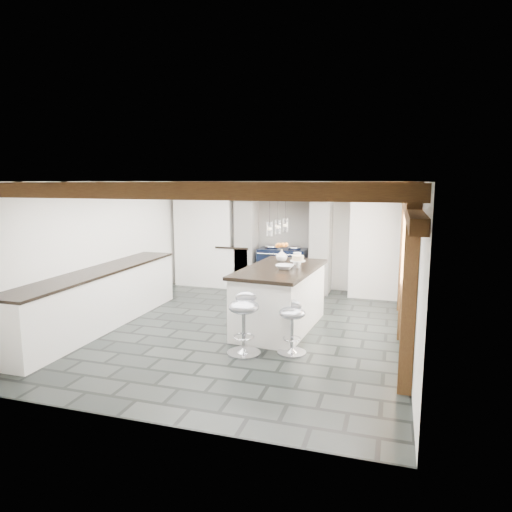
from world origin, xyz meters
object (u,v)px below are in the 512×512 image
(range_cooker, at_px, (283,269))
(bar_stool_near, at_px, (292,321))
(kitchen_island, at_px, (280,297))
(bar_stool_far, at_px, (244,316))

(range_cooker, xyz_separation_m, bar_stool_near, (0.99, -3.51, -0.02))
(range_cooker, bearing_deg, bar_stool_near, -74.31)
(range_cooker, distance_m, kitchen_island, 2.56)
(bar_stool_near, xyz_separation_m, bar_stool_far, (-0.62, -0.21, 0.07))
(range_cooker, bearing_deg, kitchen_island, -77.23)
(range_cooker, bearing_deg, bar_stool_far, -84.35)
(kitchen_island, distance_m, bar_stool_far, 1.23)
(range_cooker, height_order, bar_stool_near, range_cooker)
(bar_stool_near, bearing_deg, range_cooker, 125.44)
(bar_stool_near, distance_m, bar_stool_far, 0.66)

